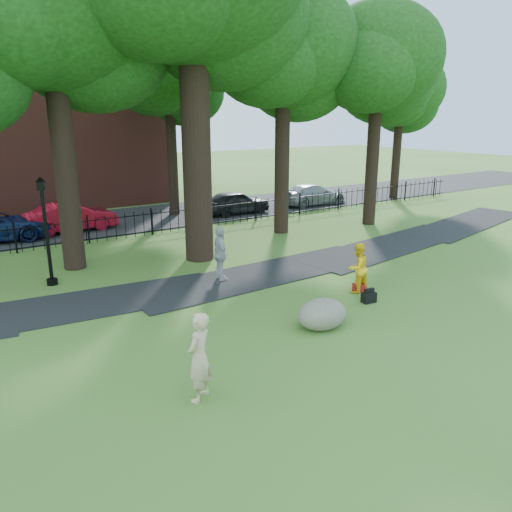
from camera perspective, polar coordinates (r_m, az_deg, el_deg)
ground at (r=14.62m, az=6.29°, el=-6.73°), size 120.00×120.00×0.00m
footpath at (r=18.11m, az=0.89°, el=-2.12°), size 36.07×3.85×0.03m
street at (r=28.29m, az=-14.80°, el=3.96°), size 80.00×7.00×0.02m
iron_fence at (r=24.48m, az=-11.83°, el=3.78°), size 44.00×0.04×1.20m
brick_building at (r=34.65m, az=-26.53°, el=14.97°), size 18.00×8.00×12.00m
tree_row at (r=21.03m, az=-7.70°, el=22.75°), size 26.82×7.96×12.42m
woman at (r=10.21m, az=-6.52°, el=-11.40°), size 0.82×0.76×1.88m
man at (r=16.43m, az=11.52°, el=-1.34°), size 0.85×0.69×1.65m
pedestrian at (r=17.24m, az=-4.08°, el=0.20°), size 0.69×1.18×1.89m
boulder at (r=13.74m, az=7.57°, el=-6.38°), size 1.71×1.46×0.85m
lamppost at (r=17.95m, az=-22.82°, el=2.41°), size 0.36×0.36×3.67m
backpack at (r=15.81m, az=12.77°, el=-4.64°), size 0.46×0.31×0.32m
red_bag at (r=16.71m, az=11.74°, el=-3.53°), size 0.46×0.36×0.28m
red_sedan at (r=26.25m, az=-20.37°, el=4.18°), size 4.39×1.73×1.42m
grey_car at (r=29.05m, az=-2.34°, el=6.15°), size 4.04×1.74×1.36m
silver_car at (r=32.22m, az=6.49°, el=6.99°), size 4.64×2.04×1.33m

